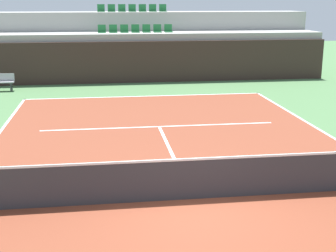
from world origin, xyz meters
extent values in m
plane|color=#477042|center=(0.00, 0.00, 0.00)|extent=(80.00, 80.00, 0.00)
cube|color=brown|center=(0.00, 0.00, 0.01)|extent=(11.00, 24.00, 0.01)
cube|color=white|center=(0.00, 11.95, 0.01)|extent=(11.00, 0.10, 0.00)
cube|color=white|center=(0.00, 6.40, 0.01)|extent=(8.26, 0.10, 0.00)
cube|color=white|center=(0.00, 3.20, 0.01)|extent=(0.10, 6.40, 0.00)
cube|color=#33231E|center=(0.00, 15.91, 1.11)|extent=(20.94, 0.30, 2.21)
cube|color=#9E9E99|center=(0.00, 17.26, 1.29)|extent=(20.94, 2.40, 2.58)
cube|color=#9E9E99|center=(0.00, 19.66, 1.83)|extent=(20.94, 2.40, 3.66)
cube|color=#1E6633|center=(-1.86, 17.26, 2.60)|extent=(0.44, 0.44, 0.04)
cube|color=#1E6633|center=(-1.86, 17.46, 2.82)|extent=(0.44, 0.04, 0.40)
cube|color=#1E6633|center=(-1.24, 17.26, 2.60)|extent=(0.44, 0.44, 0.04)
cube|color=#1E6633|center=(-1.24, 17.46, 2.82)|extent=(0.44, 0.04, 0.40)
cube|color=#1E6633|center=(-0.62, 17.26, 2.60)|extent=(0.44, 0.44, 0.04)
cube|color=#1E6633|center=(-0.62, 17.46, 2.82)|extent=(0.44, 0.04, 0.40)
cube|color=#1E6633|center=(0.00, 17.26, 2.60)|extent=(0.44, 0.44, 0.04)
cube|color=#1E6633|center=(0.00, 17.46, 2.82)|extent=(0.44, 0.04, 0.40)
cube|color=#1E6633|center=(0.62, 17.26, 2.60)|extent=(0.44, 0.44, 0.04)
cube|color=#1E6633|center=(0.62, 17.46, 2.82)|extent=(0.44, 0.04, 0.40)
cube|color=#1E6633|center=(1.24, 17.26, 2.60)|extent=(0.44, 0.44, 0.04)
cube|color=#1E6633|center=(1.24, 17.46, 2.82)|extent=(0.44, 0.04, 0.40)
cube|color=#1E6633|center=(1.86, 17.26, 2.60)|extent=(0.44, 0.44, 0.04)
cube|color=#1E6633|center=(1.86, 17.46, 2.82)|extent=(0.44, 0.04, 0.40)
cube|color=#1E6633|center=(-1.86, 19.66, 3.68)|extent=(0.44, 0.44, 0.04)
cube|color=#1E6633|center=(-1.86, 19.86, 3.90)|extent=(0.44, 0.04, 0.40)
cube|color=#1E6633|center=(-1.24, 19.66, 3.68)|extent=(0.44, 0.44, 0.04)
cube|color=#1E6633|center=(-1.24, 19.86, 3.90)|extent=(0.44, 0.04, 0.40)
cube|color=#1E6633|center=(-0.62, 19.66, 3.68)|extent=(0.44, 0.44, 0.04)
cube|color=#1E6633|center=(-0.62, 19.86, 3.90)|extent=(0.44, 0.04, 0.40)
cube|color=#1E6633|center=(0.00, 19.66, 3.68)|extent=(0.44, 0.44, 0.04)
cube|color=#1E6633|center=(0.00, 19.86, 3.90)|extent=(0.44, 0.04, 0.40)
cube|color=#1E6633|center=(0.62, 19.66, 3.68)|extent=(0.44, 0.44, 0.04)
cube|color=#1E6633|center=(0.62, 19.86, 3.90)|extent=(0.44, 0.04, 0.40)
cube|color=#1E6633|center=(1.24, 19.66, 3.68)|extent=(0.44, 0.44, 0.04)
cube|color=#1E6633|center=(1.24, 19.86, 3.90)|extent=(0.44, 0.04, 0.40)
cube|color=#1E6633|center=(1.86, 19.66, 3.68)|extent=(0.44, 0.44, 0.04)
cube|color=#1E6633|center=(1.86, 19.86, 3.90)|extent=(0.44, 0.04, 0.40)
cube|color=#333338|center=(0.00, 0.00, 0.47)|extent=(10.90, 0.02, 0.92)
cube|color=white|center=(0.00, 0.00, 0.96)|extent=(10.90, 0.04, 0.05)
cube|color=#2D2D33|center=(-6.39, 14.09, 0.21)|extent=(0.06, 0.06, 0.42)
cube|color=#2D2D33|center=(-6.39, 14.37, 0.21)|extent=(0.06, 0.06, 0.42)
camera|label=1|loc=(-1.94, -9.84, 4.37)|focal=51.10mm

